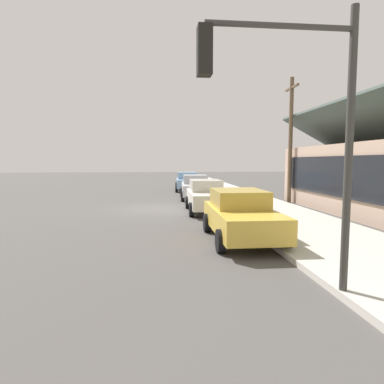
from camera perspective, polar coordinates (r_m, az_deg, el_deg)
The scene contains 9 objects.
ground_plane at distance 17.93m, azimuth -6.53°, elevation -2.82°, with size 120.00×120.00×0.00m, color #4C4947.
sidewalk_curb at distance 18.71m, azimuth 10.89°, elevation -2.30°, with size 60.00×4.20×0.16m, color beige.
car_skyblue at distance 28.40m, azimuth -0.79°, elevation 1.86°, with size 4.51×2.27×1.59m.
car_silver at distance 22.42m, azimuth 0.57°, elevation 0.94°, with size 4.80×2.20×1.59m.
car_ivory at distance 16.55m, azimuth 2.47°, elevation -0.64°, with size 4.37×2.00×1.59m.
car_mustard at distance 10.78m, azimuth 8.43°, elevation -3.90°, with size 4.40×2.10×1.59m.
traffic_light_main at distance 6.14m, azimuth 16.97°, elevation 14.08°, with size 0.37×2.79×5.20m.
utility_pole_wooden at distance 21.04m, azimuth 16.64°, elevation 8.91°, with size 1.80×0.24×7.50m.
fire_hydrant_red at distance 22.34m, azimuth 4.41°, elevation 0.08°, with size 0.22×0.22×0.71m.
Camera 1 is at (17.75, 0.21, 2.53)m, focal length 30.91 mm.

